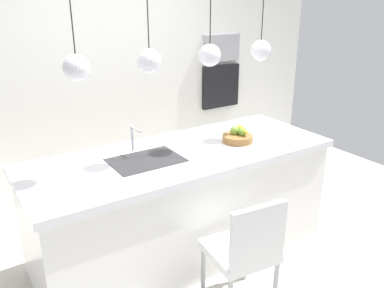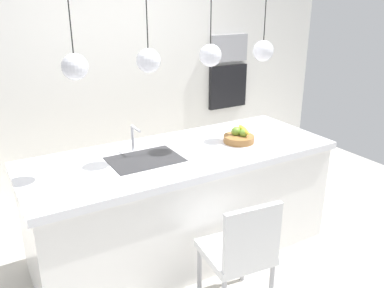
{
  "view_description": "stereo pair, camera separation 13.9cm",
  "coord_description": "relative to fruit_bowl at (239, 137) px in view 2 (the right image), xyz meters",
  "views": [
    {
      "loc": [
        -1.61,
        -2.64,
        2.17
      ],
      "look_at": [
        0.1,
        0.0,
        1.0
      ],
      "focal_mm": 37.54,
      "sensor_mm": 36.0,
      "label": 1
    },
    {
      "loc": [
        -1.49,
        -2.71,
        2.17
      ],
      "look_at": [
        0.1,
        0.0,
        1.0
      ],
      "focal_mm": 37.54,
      "sensor_mm": 36.0,
      "label": 2
    }
  ],
  "objects": [
    {
      "name": "floor",
      "position": [
        -0.55,
        0.05,
        -1.0
      ],
      "size": [
        6.6,
        6.6,
        0.0
      ],
      "primitive_type": "plane",
      "color": "#BCB7AD",
      "rests_on": "ground"
    },
    {
      "name": "back_wall",
      "position": [
        -0.55,
        1.7,
        0.3
      ],
      "size": [
        6.0,
        0.1,
        2.6
      ],
      "primitive_type": "cube",
      "color": "silver",
      "rests_on": "ground"
    },
    {
      "name": "kitchen_island",
      "position": [
        -0.55,
        0.05,
        -0.52
      ],
      "size": [
        2.59,
        0.98,
        0.95
      ],
      "color": "white",
      "rests_on": "ground"
    },
    {
      "name": "sink_basin",
      "position": [
        -0.88,
        0.05,
        -0.05
      ],
      "size": [
        0.56,
        0.4,
        0.02
      ],
      "primitive_type": "cube",
      "color": "#2D2D30",
      "rests_on": "kitchen_island"
    },
    {
      "name": "faucet",
      "position": [
        -0.88,
        0.26,
        0.1
      ],
      "size": [
        0.02,
        0.17,
        0.22
      ],
      "color": "silver",
      "rests_on": "kitchen_island"
    },
    {
      "name": "fruit_bowl",
      "position": [
        0.0,
        0.0,
        0.0
      ],
      "size": [
        0.27,
        0.27,
        0.15
      ],
      "color": "#9E6B38",
      "rests_on": "kitchen_island"
    },
    {
      "name": "microwave",
      "position": [
        1.02,
        1.63,
        0.54
      ],
      "size": [
        0.54,
        0.08,
        0.34
      ],
      "primitive_type": "cube",
      "color": "#9E9EA3",
      "rests_on": "back_wall"
    },
    {
      "name": "oven",
      "position": [
        1.02,
        1.63,
        0.04
      ],
      "size": [
        0.56,
        0.08,
        0.56
      ],
      "primitive_type": "cube",
      "color": "black",
      "rests_on": "back_wall"
    },
    {
      "name": "chair_near",
      "position": [
        -0.56,
        -0.8,
        -0.49
      ],
      "size": [
        0.49,
        0.49,
        0.91
      ],
      "color": "white",
      "rests_on": "ground"
    },
    {
      "name": "pendant_light_left",
      "position": [
        -1.36,
        0.05,
        0.72
      ],
      "size": [
        0.18,
        0.18,
        0.78
      ],
      "color": "silver"
    },
    {
      "name": "pendant_light_center_left",
      "position": [
        -0.82,
        0.05,
        0.72
      ],
      "size": [
        0.18,
        0.18,
        0.78
      ],
      "color": "silver"
    },
    {
      "name": "pendant_light_center_right",
      "position": [
        -0.28,
        0.05,
        0.72
      ],
      "size": [
        0.18,
        0.18,
        0.78
      ],
      "color": "silver"
    },
    {
      "name": "pendant_light_right",
      "position": [
        0.25,
        0.05,
        0.72
      ],
      "size": [
        0.18,
        0.18,
        0.78
      ],
      "color": "silver"
    }
  ]
}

